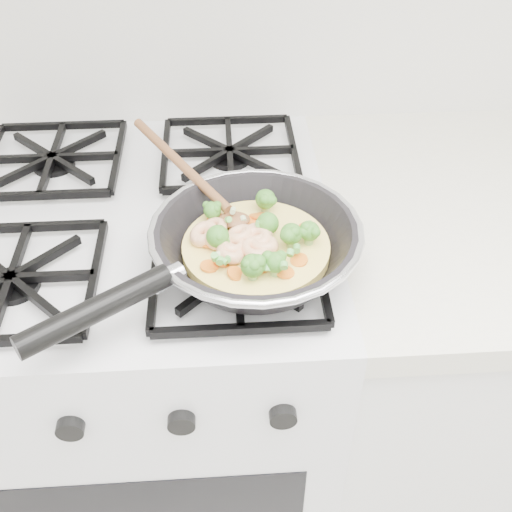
{
  "coord_description": "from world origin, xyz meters",
  "views": [
    {
      "loc": [
        0.14,
        0.93,
        1.47
      ],
      "look_at": [
        0.18,
        1.56,
        0.93
      ],
      "focal_mm": 43.29,
      "sensor_mm": 36.0,
      "label": 1
    }
  ],
  "objects": [
    {
      "name": "skillet",
      "position": [
        0.17,
        1.56,
        0.96
      ],
      "size": [
        0.42,
        0.45,
        0.08
      ],
      "rotation": [
        0.0,
        0.0,
        -0.42
      ],
      "color": "black",
      "rests_on": "stove"
    },
    {
      "name": "stove",
      "position": [
        0.0,
        1.7,
        0.46
      ],
      "size": [
        0.6,
        0.6,
        0.92
      ],
      "color": "white",
      "rests_on": "ground"
    }
  ]
}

